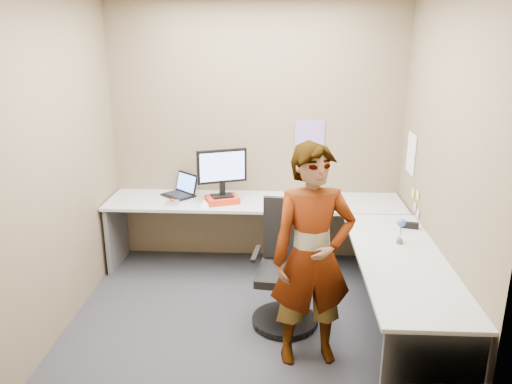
# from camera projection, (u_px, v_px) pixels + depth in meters

# --- Properties ---
(ground) EXTENTS (3.00, 3.00, 0.00)m
(ground) POSITION_uv_depth(u_px,v_px,m) (248.00, 316.00, 4.31)
(ground) COLOR #26262B
(ground) RESTS_ON ground
(wall_back) EXTENTS (3.00, 0.00, 3.00)m
(wall_back) POSITION_uv_depth(u_px,v_px,m) (256.00, 134.00, 5.14)
(wall_back) COLOR #756448
(wall_back) RESTS_ON ground
(wall_right) EXTENTS (0.00, 2.70, 2.70)m
(wall_right) POSITION_uv_depth(u_px,v_px,m) (442.00, 168.00, 3.82)
(wall_right) COLOR #756448
(wall_right) RESTS_ON ground
(wall_left) EXTENTS (0.00, 2.70, 2.70)m
(wall_left) POSITION_uv_depth(u_px,v_px,m) (60.00, 163.00, 3.97)
(wall_left) COLOR #756448
(wall_left) RESTS_ON ground
(desk) EXTENTS (2.98, 2.58, 0.73)m
(desk) POSITION_uv_depth(u_px,v_px,m) (299.00, 237.00, 4.47)
(desk) COLOR #BABABA
(desk) RESTS_ON ground
(paper_ream) EXTENTS (0.37, 0.33, 0.06)m
(paper_ream) POSITION_uv_depth(u_px,v_px,m) (222.00, 200.00, 4.95)
(paper_ream) COLOR red
(paper_ream) RESTS_ON desk
(monitor) EXTENTS (0.48, 0.23, 0.47)m
(monitor) POSITION_uv_depth(u_px,v_px,m) (222.00, 169.00, 4.87)
(monitor) COLOR black
(monitor) RESTS_ON paper_ream
(laptop) EXTENTS (0.41, 0.40, 0.22)m
(laptop) POSITION_uv_depth(u_px,v_px,m) (182.00, 190.00, 5.16)
(laptop) COLOR black
(laptop) RESTS_ON desk
(trackball_mouse) EXTENTS (0.12, 0.08, 0.07)m
(trackball_mouse) POSITION_uv_depth(u_px,v_px,m) (172.00, 203.00, 4.87)
(trackball_mouse) COLOR #B7B7BC
(trackball_mouse) RESTS_ON desk
(origami) EXTENTS (0.10, 0.10, 0.06)m
(origami) POSITION_uv_depth(u_px,v_px,m) (204.00, 203.00, 4.85)
(origami) COLOR white
(origami) RESTS_ON desk
(stapler) EXTENTS (0.16, 0.07, 0.05)m
(stapler) POSITION_uv_depth(u_px,v_px,m) (410.00, 225.00, 4.29)
(stapler) COLOR black
(stapler) RESTS_ON desk
(flower) EXTENTS (0.07, 0.07, 0.22)m
(flower) POSITION_uv_depth(u_px,v_px,m) (401.00, 227.00, 3.94)
(flower) COLOR brown
(flower) RESTS_ON desk
(calendar_purple) EXTENTS (0.30, 0.01, 0.40)m
(calendar_purple) POSITION_uv_depth(u_px,v_px,m) (310.00, 139.00, 5.11)
(calendar_purple) COLOR #846BB7
(calendar_purple) RESTS_ON wall_back
(calendar_white) EXTENTS (0.01, 0.28, 0.38)m
(calendar_white) POSITION_uv_depth(u_px,v_px,m) (411.00, 154.00, 4.71)
(calendar_white) COLOR white
(calendar_white) RESTS_ON wall_right
(sticky_note_a) EXTENTS (0.01, 0.07, 0.07)m
(sticky_note_a) POSITION_uv_depth(u_px,v_px,m) (417.00, 195.00, 4.47)
(sticky_note_a) COLOR #F2E059
(sticky_note_a) RESTS_ON wall_right
(sticky_note_b) EXTENTS (0.01, 0.07, 0.07)m
(sticky_note_b) POSITION_uv_depth(u_px,v_px,m) (415.00, 207.00, 4.55)
(sticky_note_b) COLOR pink
(sticky_note_b) RESTS_ON wall_right
(sticky_note_c) EXTENTS (0.01, 0.07, 0.07)m
(sticky_note_c) POSITION_uv_depth(u_px,v_px,m) (418.00, 213.00, 4.45)
(sticky_note_c) COLOR pink
(sticky_note_c) RESTS_ON wall_right
(sticky_note_d) EXTENTS (0.01, 0.07, 0.07)m
(sticky_note_d) POSITION_uv_depth(u_px,v_px,m) (413.00, 193.00, 4.62)
(sticky_note_d) COLOR #F2E059
(sticky_note_d) RESTS_ON wall_right
(office_chair) EXTENTS (0.56, 0.55, 1.03)m
(office_chair) POSITION_uv_depth(u_px,v_px,m) (286.00, 275.00, 4.13)
(office_chair) COLOR black
(office_chair) RESTS_ON ground
(person) EXTENTS (0.66, 0.49, 1.64)m
(person) POSITION_uv_depth(u_px,v_px,m) (312.00, 257.00, 3.53)
(person) COLOR #999399
(person) RESTS_ON ground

